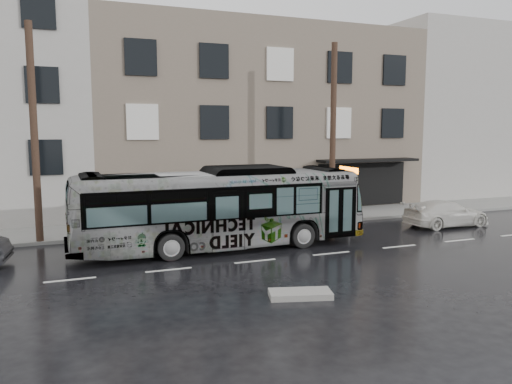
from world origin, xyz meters
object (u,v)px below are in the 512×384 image
Objects in this scene: white_sedan at (446,213)px; utility_pole_rear at (34,134)px; utility_pole_front at (333,133)px; sign_post at (350,196)px; bus at (220,208)px.

utility_pole_rear is at bearing 80.92° from white_sedan.
utility_pole_front is 3.75× the size of sign_post.
sign_post is at bearing 51.10° from white_sedan.
utility_pole_front is 0.76× the size of bus.
white_sedan is (18.82, -3.00, -4.00)m from utility_pole_rear.
utility_pole_front is 1.00× the size of utility_pole_rear.
utility_pole_front is 2.01× the size of white_sedan.
white_sedan is (4.82, -3.00, -4.00)m from utility_pole_front.
utility_pole_rear is 2.01× the size of white_sedan.
utility_pole_rear reaches higher than white_sedan.
utility_pole_rear is 19.48m from white_sedan.
white_sedan is (11.92, 0.38, -1.01)m from bus.
bus is 11.96m from white_sedan.
utility_pole_rear is at bearing 180.00° from sign_post.
sign_post is (15.10, 0.00, -3.30)m from utility_pole_rear.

